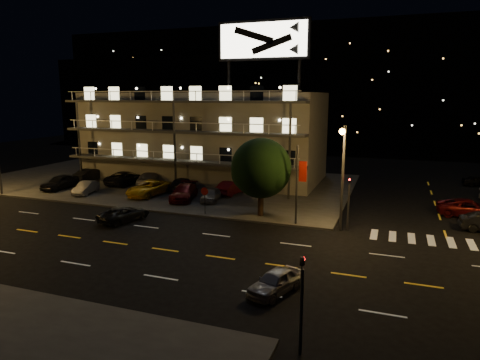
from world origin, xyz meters
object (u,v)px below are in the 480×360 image
(tree, at_px, (261,170))
(road_car_west, at_px, (124,214))
(road_car_east, at_px, (275,281))
(lot_car_4, at_px, (211,195))
(lot_car_2, at_px, (149,188))
(lot_car_7, at_px, (150,179))

(tree, relative_size, road_car_west, 1.49)
(road_car_east, xyz_separation_m, road_car_west, (-15.19, 8.37, 0.00))
(lot_car_4, bearing_deg, road_car_east, -66.13)
(lot_car_2, bearing_deg, lot_car_7, 127.51)
(tree, height_order, lot_car_4, tree)
(lot_car_2, relative_size, road_car_east, 1.48)
(lot_car_4, height_order, lot_car_7, lot_car_7)
(lot_car_4, distance_m, road_car_east, 19.93)
(lot_car_4, bearing_deg, tree, -38.20)
(lot_car_2, distance_m, road_car_east, 24.42)
(tree, distance_m, lot_car_4, 7.57)
(tree, distance_m, lot_car_2, 13.68)
(lot_car_4, height_order, road_car_east, lot_car_4)
(lot_car_2, distance_m, lot_car_7, 5.21)
(lot_car_4, relative_size, lot_car_7, 0.71)
(lot_car_7, bearing_deg, lot_car_4, 141.76)
(lot_car_2, bearing_deg, road_car_east, -36.05)
(lot_car_2, bearing_deg, tree, -7.30)
(road_car_east, relative_size, road_car_west, 0.81)
(lot_car_2, distance_m, road_car_west, 8.67)
(road_car_west, bearing_deg, road_car_east, 166.04)
(lot_car_7, xyz_separation_m, road_car_east, (20.58, -21.07, -0.27))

